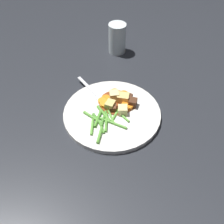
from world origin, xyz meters
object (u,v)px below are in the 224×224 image
at_px(potato_chunk_2, 114,96).
at_px(meat_chunk_1, 114,108).
at_px(carrot_slice_1, 115,93).
at_px(carrot_slice_2, 104,104).
at_px(potato_chunk_3, 123,110).
at_px(carrot_slice_3, 106,99).
at_px(carrot_slice_5, 102,101).
at_px(potato_chunk_1, 110,105).
at_px(meat_chunk_0, 128,97).
at_px(fork, 94,93).
at_px(carrot_slice_4, 128,105).
at_px(meat_chunk_2, 133,103).
at_px(carrot_slice_0, 124,94).
at_px(water_glass, 117,38).
at_px(potato_chunk_0, 123,98).
at_px(dinner_plate, 112,114).

relative_size(potato_chunk_2, meat_chunk_1, 1.22).
relative_size(carrot_slice_1, carrot_slice_2, 1.04).
bearing_deg(potato_chunk_3, carrot_slice_3, 60.74).
bearing_deg(meat_chunk_1, carrot_slice_5, 65.88).
height_order(potato_chunk_1, meat_chunk_0, potato_chunk_1).
relative_size(carrot_slice_3, fork, 0.17).
xyz_separation_m(carrot_slice_4, meat_chunk_2, (0.01, -0.01, 0.01)).
bearing_deg(carrot_slice_5, potato_chunk_1, -116.92).
xyz_separation_m(carrot_slice_3, carrot_slice_4, (-0.01, -0.07, 0.00)).
height_order(carrot_slice_2, fork, carrot_slice_2).
bearing_deg(potato_chunk_1, meat_chunk_0, -36.49).
xyz_separation_m(carrot_slice_0, water_glass, (0.25, 0.11, 0.04)).
height_order(carrot_slice_0, water_glass, water_glass).
relative_size(potato_chunk_0, water_glass, 0.31).
xyz_separation_m(potato_chunk_0, meat_chunk_2, (-0.01, -0.03, -0.00)).
bearing_deg(fork, carrot_slice_0, -77.77).
bearing_deg(carrot_slice_5, carrot_slice_0, -46.74).
bearing_deg(potato_chunk_1, carrot_slice_0, -17.20).
bearing_deg(meat_chunk_2, water_glass, 27.51).
height_order(dinner_plate, meat_chunk_2, meat_chunk_2).
distance_m(carrot_slice_0, water_glass, 0.27).
xyz_separation_m(potato_chunk_2, potato_chunk_3, (-0.05, -0.04, -0.00)).
bearing_deg(carrot_slice_5, potato_chunk_3, -106.90).
bearing_deg(meat_chunk_2, carrot_slice_2, 110.03).
distance_m(carrot_slice_1, potato_chunk_2, 0.02).
distance_m(carrot_slice_0, potato_chunk_1, 0.07).
bearing_deg(meat_chunk_1, meat_chunk_0, -23.06).
bearing_deg(carrot_slice_2, meat_chunk_1, -105.18).
bearing_deg(water_glass, carrot_slice_1, -162.63).
bearing_deg(carrot_slice_3, fork, 71.47).
bearing_deg(carrot_slice_5, carrot_slice_1, -28.57).
bearing_deg(carrot_slice_2, potato_chunk_2, -25.63).
bearing_deg(meat_chunk_1, meat_chunk_2, -49.28).
bearing_deg(fork, meat_chunk_0, -86.66).
height_order(carrot_slice_4, potato_chunk_1, potato_chunk_1).
bearing_deg(dinner_plate, carrot_slice_0, -7.45).
relative_size(carrot_slice_0, carrot_slice_5, 1.07).
height_order(carrot_slice_0, carrot_slice_5, carrot_slice_0).
bearing_deg(meat_chunk_0, meat_chunk_2, -133.66).
bearing_deg(carrot_slice_5, carrot_slice_3, -24.36).
relative_size(carrot_slice_1, potato_chunk_1, 1.00).
distance_m(potato_chunk_1, meat_chunk_0, 0.07).
bearing_deg(potato_chunk_1, carrot_slice_5, 63.08).
relative_size(fork, water_glass, 1.39).
relative_size(potato_chunk_2, water_glass, 0.25).
xyz_separation_m(carrot_slice_0, meat_chunk_0, (-0.01, -0.02, 0.00)).
xyz_separation_m(carrot_slice_2, meat_chunk_0, (0.05, -0.06, 0.00)).
distance_m(dinner_plate, potato_chunk_0, 0.06).
bearing_deg(potato_chunk_1, carrot_slice_4, -62.75).
bearing_deg(carrot_slice_1, carrot_slice_3, 149.45).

